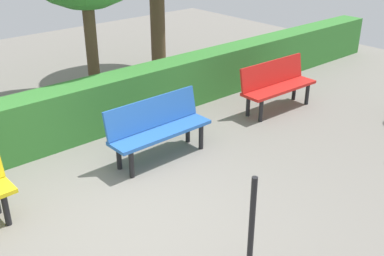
% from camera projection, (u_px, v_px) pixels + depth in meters
% --- Properties ---
extents(ground_plane, '(18.24, 18.24, 0.00)m').
position_uv_depth(ground_plane, '(117.00, 218.00, 5.34)').
color(ground_plane, gray).
extents(bench_red, '(1.54, 0.50, 0.86)m').
position_uv_depth(bench_red, '(277.00, 83.00, 8.10)').
color(bench_red, red).
rests_on(bench_red, ground_plane).
extents(bench_blue, '(1.55, 0.47, 0.86)m').
position_uv_depth(bench_blue, '(158.00, 126.00, 6.48)').
color(bench_blue, blue).
rests_on(bench_blue, ground_plane).
extents(hedge_row, '(14.24, 0.52, 0.86)m').
position_uv_depth(hedge_row, '(106.00, 104.00, 7.37)').
color(hedge_row, '#387F33').
rests_on(hedge_row, ground_plane).
extents(railing_post_mid, '(0.06, 0.06, 1.00)m').
position_uv_depth(railing_post_mid, '(252.00, 222.00, 4.45)').
color(railing_post_mid, black).
rests_on(railing_post_mid, ground_plane).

